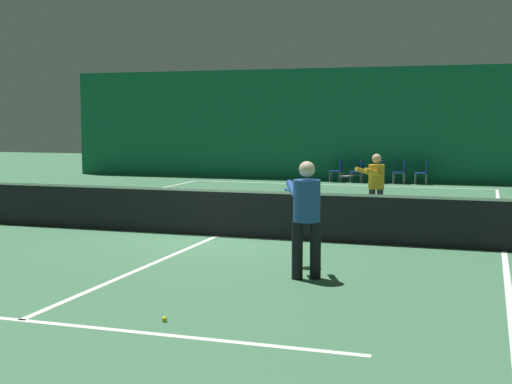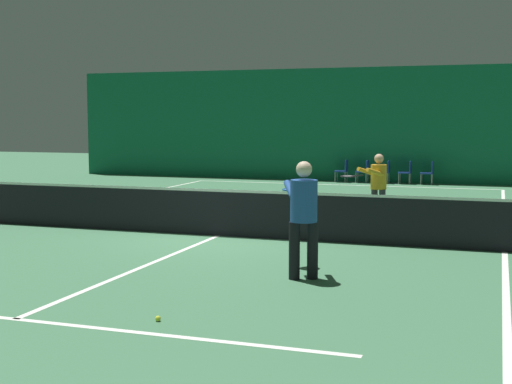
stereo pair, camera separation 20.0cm
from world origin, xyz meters
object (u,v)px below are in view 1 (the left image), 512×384
Objects in this scene: courtside_chair_1 at (358,170)px; courtside_chair_3 at (401,171)px; tennis_net at (217,211)px; tennis_ball at (164,319)px; player_far at (375,183)px; courtside_chair_4 at (423,171)px; courtside_chair_2 at (380,170)px; player_near at (306,210)px; courtside_chair_0 at (338,169)px.

courtside_chair_1 is 1.00× the size of courtside_chair_3.
tennis_net is 181.82× the size of tennis_ball.
player_far reaches higher than tennis_net.
player_far is 10.17m from courtside_chair_4.
tennis_ball is at bearing 0.76° from courtside_chair_2.
player_near is 16.27m from courtside_chair_3.
courtside_chair_1 is (0.59, 13.07, -0.03)m from tennis_net.
courtside_chair_3 is (-0.57, 10.16, -0.43)m from player_far.
courtside_chair_1 is (-2.05, 16.25, -0.53)m from player_near.
courtside_chair_0 is 3.15m from courtside_chair_4.
courtside_chair_3 reaches higher than tennis_ball.
courtside_chair_2 is (1.57, 0.00, 0.00)m from courtside_chair_0.
tennis_net reaches higher than courtside_chair_2.
courtside_chair_2 is 1.57m from courtside_chair_4.
tennis_net is at bearing -9.43° from courtside_chair_3.
courtside_chair_1 is 1.57m from courtside_chair_3.
player_far is 1.87× the size of courtside_chair_2.
courtside_chair_4 is at bearing 90.00° from courtside_chair_1.
courtside_chair_0 is at bearing -90.00° from courtside_chair_1.
courtside_chair_3 is 19.01m from tennis_ball.
player_far is 10.39m from courtside_chair_1.
tennis_net is 4.17m from player_near.
player_far is at bearing 82.89° from tennis_ball.
player_near is 16.26m from courtside_chair_4.
courtside_chair_2 is at bearing 90.76° from tennis_ball.
courtside_chair_2 is at bearing -21.10° from player_near.
courtside_chair_3 is 1.00× the size of courtside_chair_4.
courtside_chair_3 is (2.36, 0.00, 0.00)m from courtside_chair_0.
player_far is 1.87× the size of courtside_chair_1.
tennis_ball is at bearing 27.86° from player_far.
player_near reaches higher than courtside_chair_4.
courtside_chair_0 is at bearing 95.50° from tennis_ball.
courtside_chair_0 is at bearing -90.00° from courtside_chair_3.
courtside_chair_4 is (0.31, 16.25, -0.53)m from player_near.
courtside_chair_3 is at bearing 90.00° from courtside_chair_2.
tennis_net is at bearing 0.85° from courtside_chair_0.
courtside_chair_2 is 1.00× the size of courtside_chair_3.
courtside_chair_0 is (-2.93, 10.16, -0.43)m from player_far.
courtside_chair_0 is at bearing -90.00° from courtside_chair_2.
courtside_chair_1 is (-2.14, 10.16, -0.43)m from player_far.
tennis_ball is (1.63, -5.93, -0.48)m from tennis_net.
courtside_chair_2 is 12.73× the size of tennis_ball.
player_far is 10.26m from courtside_chair_2.
player_far reaches higher than courtside_chair_3.
courtside_chair_2 is (1.38, 13.07, -0.03)m from tennis_net.
courtside_chair_0 is 1.00× the size of courtside_chair_2.
player_far is 1.87× the size of courtside_chair_3.
tennis_ball is at bearing 134.24° from player_near.
tennis_net is 13.14m from courtside_chair_2.
courtside_chair_4 is 19.05m from tennis_ball.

